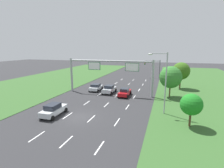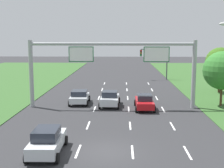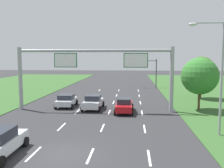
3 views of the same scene
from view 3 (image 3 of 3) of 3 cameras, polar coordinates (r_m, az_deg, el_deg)
The scene contains 13 objects.
ground_plane at distance 15.96m, azimuth -11.42°, elevation -15.55°, with size 200.00×200.00×0.00m, color #2D2D30.
lane_dashes_inner_left at distance 21.90m, azimuth -11.45°, elevation -9.54°, with size 0.14×50.40×0.01m.
lane_dashes_inner_right at distance 21.21m, azimuth -2.19°, elevation -9.94°, with size 0.14×50.40×0.01m.
lane_dashes_slip at distance 21.08m, azimuth 7.44°, elevation -10.09°, with size 0.14×50.40×0.01m.
car_near_red at distance 26.87m, azimuth 2.80°, elevation -4.87°, with size 1.98×4.26×1.51m.
car_lead_silver at distance 30.26m, azimuth -10.38°, elevation -3.70°, with size 2.22×3.98×1.49m.
car_mid_lane at distance 28.56m, azimuth -4.34°, elevation -4.17°, with size 2.19×4.18×1.59m.
car_far_ahead at distance 16.62m, azimuth -24.31°, elevation -12.05°, with size 2.08×4.33×1.67m.
sign_gantry at distance 27.35m, azimuth -3.85°, elevation 3.98°, with size 17.24×0.44×7.00m.
traffic_light_mast at distance 49.26m, azimuth 7.85°, elevation 3.69°, with size 4.76×0.49×5.60m.
street_lamp at distance 19.84m, azimuth 22.82°, elevation 3.36°, with size 2.61×0.32×8.50m.
roadside_tree_mid at distance 28.98m, azimuth 19.43°, elevation 1.70°, with size 4.05×4.05×5.85m.
roadside_tree_far at distance 37.50m, azimuth 19.70°, elevation 2.93°, with size 3.89×3.89×5.99m.
Camera 3 is at (4.25, -14.23, 5.84)m, focal length 40.00 mm.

